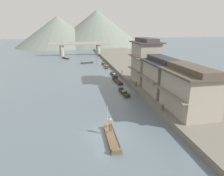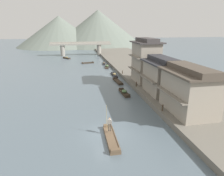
{
  "view_description": "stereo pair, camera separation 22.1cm",
  "coord_description": "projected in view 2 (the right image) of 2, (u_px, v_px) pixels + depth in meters",
  "views": [
    {
      "loc": [
        -3.13,
        -19.06,
        11.49
      ],
      "look_at": [
        2.92,
        11.02,
        1.85
      ],
      "focal_mm": 31.03,
      "sensor_mm": 36.0,
      "label": 1
    },
    {
      "loc": [
        -2.91,
        -19.1,
        11.49
      ],
      "look_at": [
        2.92,
        11.02,
        1.85
      ],
      "focal_mm": 31.03,
      "sensor_mm": 36.0,
      "label": 2
    }
  ],
  "objects": [
    {
      "name": "mooring_post_dock_near",
      "position": [
        163.0,
        108.0,
        25.83
      ],
      "size": [
        0.2,
        0.2,
        0.87
      ],
      "primitive_type": "cylinder",
      "color": "#473828",
      "rests_on": "riverbank_right"
    },
    {
      "name": "hill_far_centre",
      "position": [
        98.0,
        28.0,
        126.2
      ],
      "size": [
        59.44,
        59.44,
        22.21
      ],
      "primitive_type": "cone",
      "color": "slate",
      "rests_on": "ground"
    },
    {
      "name": "house_waterfront_tall",
      "position": [
        146.0,
        61.0,
        38.83
      ],
      "size": [
        5.3,
        6.88,
        8.74
      ],
      "color": "gray",
      "rests_on": "riverbank_right"
    },
    {
      "name": "boatman_person",
      "position": [
        109.0,
        122.0,
        21.12
      ],
      "size": [
        0.57,
        0.31,
        3.04
      ],
      "color": "black",
      "rests_on": "boat_foreground_poled"
    },
    {
      "name": "boat_midriver_upstream",
      "position": [
        104.0,
        63.0,
        63.53
      ],
      "size": [
        1.68,
        5.06,
        0.59
      ],
      "color": "#232326",
      "rests_on": "ground"
    },
    {
      "name": "stone_bridge",
      "position": [
        81.0,
        47.0,
        81.39
      ],
      "size": [
        25.38,
        2.4,
        5.72
      ],
      "color": "gray",
      "rests_on": "ground"
    },
    {
      "name": "house_waterfront_nearest",
      "position": [
        189.0,
        90.0,
        24.89
      ],
      "size": [
        5.79,
        8.15,
        6.14
      ],
      "color": "gray",
      "rests_on": "riverbank_right"
    },
    {
      "name": "ground_plane",
      "position": [
        105.0,
        134.0,
        21.86
      ],
      "size": [
        400.0,
        400.0,
        0.0
      ],
      "primitive_type": "plane",
      "color": "slate"
    },
    {
      "name": "boat_midriver_drifting",
      "position": [
        114.0,
        75.0,
        48.03
      ],
      "size": [
        0.96,
        4.81,
        0.68
      ],
      "color": "#232326",
      "rests_on": "ground"
    },
    {
      "name": "boat_moored_second",
      "position": [
        107.0,
        67.0,
        57.86
      ],
      "size": [
        1.83,
        4.77,
        0.77
      ],
      "color": "#423328",
      "rests_on": "ground"
    },
    {
      "name": "boat_moored_nearest",
      "position": [
        124.0,
        92.0,
        34.84
      ],
      "size": [
        1.2,
        4.25,
        0.78
      ],
      "color": "#33281E",
      "rests_on": "ground"
    },
    {
      "name": "boat_moored_far",
      "position": [
        88.0,
        63.0,
        64.67
      ],
      "size": [
        4.13,
        1.88,
        0.42
      ],
      "color": "#33281E",
      "rests_on": "ground"
    },
    {
      "name": "mooring_post_dock_mid",
      "position": [
        136.0,
        84.0,
        36.5
      ],
      "size": [
        0.2,
        0.2,
        0.92
      ],
      "primitive_type": "cylinder",
      "color": "#473828",
      "rests_on": "riverbank_right"
    },
    {
      "name": "hill_far_west",
      "position": [
        59.0,
        31.0,
        120.69
      ],
      "size": [
        51.78,
        51.78,
        18.27
      ],
      "primitive_type": "cone",
      "color": "slate",
      "rests_on": "ground"
    },
    {
      "name": "riverbank_right",
      "position": [
        149.0,
        70.0,
        52.91
      ],
      "size": [
        18.0,
        110.0,
        0.78
      ],
      "primitive_type": "cube",
      "color": "#6B665B",
      "rests_on": "ground"
    },
    {
      "name": "boat_foreground_poled",
      "position": [
        111.0,
        138.0,
        20.59
      ],
      "size": [
        1.16,
        5.29,
        0.56
      ],
      "color": "brown",
      "rests_on": "ground"
    },
    {
      "name": "boat_moored_third",
      "position": [
        67.0,
        58.0,
        74.29
      ],
      "size": [
        3.06,
        3.68,
        0.75
      ],
      "color": "#33281E",
      "rests_on": "ground"
    },
    {
      "name": "boat_upstream_distant",
      "position": [
        118.0,
        81.0,
        42.45
      ],
      "size": [
        1.42,
        5.0,
        0.46
      ],
      "color": "#33281E",
      "rests_on": "ground"
    },
    {
      "name": "mooring_post_dock_far",
      "position": [
        122.0,
        72.0,
        46.67
      ],
      "size": [
        0.2,
        0.2,
        0.78
      ],
      "primitive_type": "cylinder",
      "color": "#473828",
      "rests_on": "riverbank_right"
    },
    {
      "name": "house_waterfront_second",
      "position": [
        161.0,
        76.0,
        32.23
      ],
      "size": [
        5.35,
        7.29,
        6.14
      ],
      "color": "gray",
      "rests_on": "riverbank_right"
    }
  ]
}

